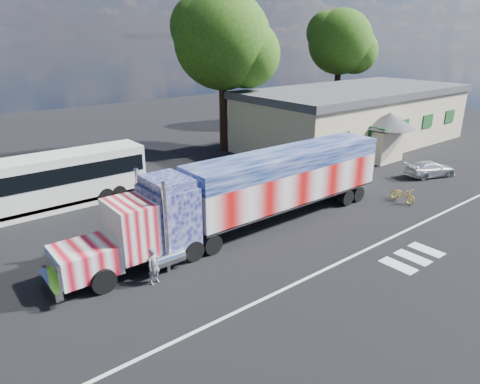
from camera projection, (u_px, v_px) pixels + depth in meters
ground at (278, 245)px, 20.91m from camera, size 100.00×100.00×0.00m
lane_markings at (364, 264)px, 19.14m from camera, size 30.00×2.67×0.01m
semi_truck at (255, 190)px, 22.18m from camera, size 19.21×3.03×4.09m
coach_bus at (52, 181)px, 24.98m from camera, size 10.87×2.53×3.16m
hall_building at (355, 116)px, 39.64m from camera, size 22.40×12.80×5.20m
parked_car at (430, 169)px, 30.99m from camera, size 4.13×2.75×1.11m
woman at (154, 266)px, 17.41m from camera, size 0.65×0.50×1.61m
bicycle at (403, 195)px, 26.20m from camera, size 0.82×1.81×0.92m
tree_far_ne at (341, 43)px, 48.80m from camera, size 7.65×7.29×12.65m
tree_ne_a at (224, 42)px, 35.36m from camera, size 8.44×8.04×13.28m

